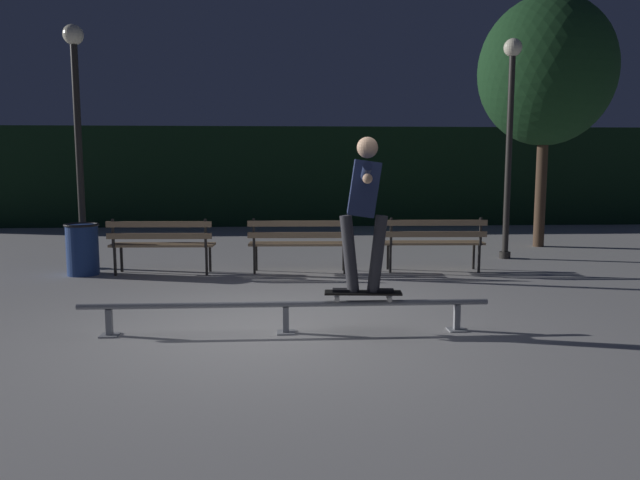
{
  "coord_description": "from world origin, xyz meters",
  "views": [
    {
      "loc": [
        0.01,
        -6.14,
        1.7
      ],
      "look_at": [
        0.39,
        0.57,
        0.85
      ],
      "focal_mm": 33.56,
      "sensor_mm": 36.0,
      "label": 1
    }
  ],
  "objects_px": {
    "skateboarder": "(364,201)",
    "tree_far_right": "(546,72)",
    "grind_rail": "(286,308)",
    "lamp_post_left": "(77,116)",
    "park_bench_left_center": "(300,239)",
    "park_bench_leftmost": "(161,240)",
    "skateboard": "(363,293)",
    "park_bench_right_center": "(434,239)",
    "lamp_post_right": "(510,121)",
    "trash_can": "(82,248)"
  },
  "relations": [
    {
      "from": "skateboarder",
      "to": "park_bench_right_center",
      "type": "height_order",
      "value": "skateboarder"
    },
    {
      "from": "grind_rail",
      "to": "lamp_post_left",
      "type": "bearing_deg",
      "value": 129.42
    },
    {
      "from": "grind_rail",
      "to": "park_bench_leftmost",
      "type": "xyz_separation_m",
      "value": [
        -1.92,
        3.38,
        0.28
      ]
    },
    {
      "from": "skateboarder",
      "to": "lamp_post_left",
      "type": "bearing_deg",
      "value": 135.46
    },
    {
      "from": "park_bench_left_center",
      "to": "park_bench_right_center",
      "type": "bearing_deg",
      "value": 0.0
    },
    {
      "from": "park_bench_right_center",
      "to": "trash_can",
      "type": "distance_m",
      "value": 5.5
    },
    {
      "from": "park_bench_right_center",
      "to": "lamp_post_right",
      "type": "distance_m",
      "value": 2.86
    },
    {
      "from": "grind_rail",
      "to": "park_bench_left_center",
      "type": "bearing_deg",
      "value": 86.29
    },
    {
      "from": "lamp_post_right",
      "to": "skateboard",
      "type": "bearing_deg",
      "value": -124.54
    },
    {
      "from": "grind_rail",
      "to": "park_bench_right_center",
      "type": "bearing_deg",
      "value": 55.07
    },
    {
      "from": "skateboarder",
      "to": "park_bench_leftmost",
      "type": "relative_size",
      "value": 0.96
    },
    {
      "from": "lamp_post_right",
      "to": "park_bench_leftmost",
      "type": "bearing_deg",
      "value": -167.62
    },
    {
      "from": "skateboard",
      "to": "park_bench_leftmost",
      "type": "bearing_deg",
      "value": 128.7
    },
    {
      "from": "park_bench_leftmost",
      "to": "trash_can",
      "type": "relative_size",
      "value": 2.02
    },
    {
      "from": "grind_rail",
      "to": "skateboard",
      "type": "height_order",
      "value": "skateboard"
    },
    {
      "from": "trash_can",
      "to": "tree_far_right",
      "type": "bearing_deg",
      "value": 18.25
    },
    {
      "from": "skateboard",
      "to": "tree_far_right",
      "type": "xyz_separation_m",
      "value": [
        4.51,
        6.22,
        3.17
      ]
    },
    {
      "from": "park_bench_right_center",
      "to": "trash_can",
      "type": "bearing_deg",
      "value": 179.35
    },
    {
      "from": "skateboard",
      "to": "park_bench_leftmost",
      "type": "height_order",
      "value": "park_bench_leftmost"
    },
    {
      "from": "park_bench_leftmost",
      "to": "lamp_post_right",
      "type": "height_order",
      "value": "lamp_post_right"
    },
    {
      "from": "park_bench_right_center",
      "to": "tree_far_right",
      "type": "height_order",
      "value": "tree_far_right"
    },
    {
      "from": "grind_rail",
      "to": "park_bench_right_center",
      "type": "distance_m",
      "value": 4.13
    },
    {
      "from": "park_bench_leftmost",
      "to": "lamp_post_right",
      "type": "bearing_deg",
      "value": 12.38
    },
    {
      "from": "lamp_post_left",
      "to": "skateboard",
      "type": "bearing_deg",
      "value": -44.56
    },
    {
      "from": "park_bench_leftmost",
      "to": "lamp_post_left",
      "type": "bearing_deg",
      "value": 154.43
    },
    {
      "from": "park_bench_right_center",
      "to": "trash_can",
      "type": "xyz_separation_m",
      "value": [
        -5.5,
        0.06,
        -0.12
      ]
    },
    {
      "from": "tree_far_right",
      "to": "park_bench_left_center",
      "type": "bearing_deg",
      "value": -150.72
    },
    {
      "from": "skateboard",
      "to": "tree_far_right",
      "type": "bearing_deg",
      "value": 54.07
    },
    {
      "from": "park_bench_left_center",
      "to": "grind_rail",
      "type": "bearing_deg",
      "value": -93.71
    },
    {
      "from": "lamp_post_right",
      "to": "lamp_post_left",
      "type": "bearing_deg",
      "value": -175.12
    },
    {
      "from": "park_bench_right_center",
      "to": "lamp_post_left",
      "type": "height_order",
      "value": "lamp_post_left"
    },
    {
      "from": "park_bench_right_center",
      "to": "park_bench_leftmost",
      "type": "bearing_deg",
      "value": 180.0
    },
    {
      "from": "lamp_post_left",
      "to": "lamp_post_right",
      "type": "xyz_separation_m",
      "value": [
        7.33,
        0.63,
        0.0
      ]
    },
    {
      "from": "skateboarder",
      "to": "skateboard",
      "type": "bearing_deg",
      "value": 175.15
    },
    {
      "from": "park_bench_right_center",
      "to": "lamp_post_left",
      "type": "xyz_separation_m",
      "value": [
        -5.69,
        0.67,
        1.94
      ]
    },
    {
      "from": "skateboarder",
      "to": "park_bench_right_center",
      "type": "xyz_separation_m",
      "value": [
        1.57,
        3.38,
        -0.8
      ]
    },
    {
      "from": "tree_far_right",
      "to": "grind_rail",
      "type": "bearing_deg",
      "value": -130.39
    },
    {
      "from": "lamp_post_left",
      "to": "trash_can",
      "type": "height_order",
      "value": "lamp_post_left"
    },
    {
      "from": "park_bench_left_center",
      "to": "lamp_post_left",
      "type": "relative_size",
      "value": 0.41
    },
    {
      "from": "grind_rail",
      "to": "lamp_post_left",
      "type": "height_order",
      "value": "lamp_post_left"
    },
    {
      "from": "skateboard",
      "to": "park_bench_leftmost",
      "type": "distance_m",
      "value": 4.33
    },
    {
      "from": "grind_rail",
      "to": "lamp_post_right",
      "type": "relative_size",
      "value": 1.06
    },
    {
      "from": "lamp_post_right",
      "to": "skateboarder",
      "type": "bearing_deg",
      "value": -124.51
    },
    {
      "from": "skateboard",
      "to": "park_bench_left_center",
      "type": "height_order",
      "value": "park_bench_left_center"
    },
    {
      "from": "park_bench_left_center",
      "to": "park_bench_leftmost",
      "type": "bearing_deg",
      "value": 180.0
    },
    {
      "from": "park_bench_right_center",
      "to": "tree_far_right",
      "type": "distance_m",
      "value": 5.09
    },
    {
      "from": "lamp_post_left",
      "to": "tree_far_right",
      "type": "bearing_deg",
      "value": 14.13
    },
    {
      "from": "skateboard",
      "to": "park_bench_right_center",
      "type": "bearing_deg",
      "value": 65.01
    },
    {
      "from": "skateboarder",
      "to": "tree_far_right",
      "type": "bearing_deg",
      "value": 54.09
    },
    {
      "from": "grind_rail",
      "to": "lamp_post_right",
      "type": "xyz_separation_m",
      "value": [
        4.0,
        4.68,
        2.23
      ]
    }
  ]
}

